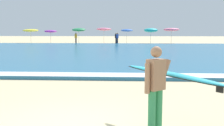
# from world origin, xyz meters

# --- Properties ---
(sea) EXTENTS (120.00, 28.00, 0.14)m
(sea) POSITION_xyz_m (0.00, 19.59, 0.07)
(sea) COLOR teal
(sea) RESTS_ON ground
(surf_foam) EXTENTS (120.00, 1.11, 0.01)m
(surf_foam) POSITION_xyz_m (0.00, 6.19, 0.15)
(surf_foam) COLOR white
(surf_foam) RESTS_ON sea
(surfer_with_board) EXTENTS (2.02, 2.27, 1.73)m
(surfer_with_board) POSITION_xyz_m (1.89, 0.04, 1.03)
(surfer_with_board) COLOR #338E56
(surfer_with_board) RESTS_ON ground
(beach_umbrella_0) EXTENTS (2.26, 2.27, 2.12)m
(beach_umbrella_0) POSITION_xyz_m (-13.13, 35.03, 1.90)
(beach_umbrella_0) COLOR beige
(beach_umbrella_0) RESTS_ON ground
(beach_umbrella_1) EXTENTS (1.83, 1.84, 1.98)m
(beach_umbrella_1) POSITION_xyz_m (-10.15, 34.92, 1.77)
(beach_umbrella_1) COLOR beige
(beach_umbrella_1) RESTS_ON ground
(beach_umbrella_2) EXTENTS (2.00, 2.03, 2.31)m
(beach_umbrella_2) POSITION_xyz_m (-6.13, 35.57, 2.00)
(beach_umbrella_2) COLOR beige
(beach_umbrella_2) RESTS_ON ground
(beach_umbrella_3) EXTENTS (2.26, 2.27, 2.33)m
(beach_umbrella_3) POSITION_xyz_m (-2.53, 36.60, 2.08)
(beach_umbrella_3) COLOR beige
(beach_umbrella_3) RESTS_ON ground
(beach_umbrella_4) EXTENTS (1.79, 1.79, 2.10)m
(beach_umbrella_4) POSITION_xyz_m (0.89, 36.42, 1.90)
(beach_umbrella_4) COLOR beige
(beach_umbrella_4) RESTS_ON ground
(beach_umbrella_5) EXTENTS (1.95, 1.95, 2.23)m
(beach_umbrella_5) POSITION_xyz_m (4.30, 34.80, 1.93)
(beach_umbrella_5) COLOR beige
(beach_umbrella_5) RESTS_ON ground
(beach_umbrella_6) EXTENTS (2.26, 2.27, 2.29)m
(beach_umbrella_6) POSITION_xyz_m (7.21, 34.96, 2.03)
(beach_umbrella_6) COLOR beige
(beach_umbrella_6) RESTS_ON ground
(beachgoer_near_row_left) EXTENTS (0.32, 0.20, 1.58)m
(beachgoer_near_row_left) POSITION_xyz_m (-0.39, 33.74, 0.84)
(beachgoer_near_row_left) COLOR #383842
(beachgoer_near_row_left) RESTS_ON ground
(beachgoer_near_row_mid) EXTENTS (0.32, 0.20, 1.58)m
(beachgoer_near_row_mid) POSITION_xyz_m (-6.35, 34.40, 0.84)
(beachgoer_near_row_mid) COLOR #383842
(beachgoer_near_row_mid) RESTS_ON ground
(beachgoer_near_row_right) EXTENTS (0.32, 0.20, 1.58)m
(beachgoer_near_row_right) POSITION_xyz_m (-0.58, 33.77, 0.84)
(beachgoer_near_row_right) COLOR #383842
(beachgoer_near_row_right) RESTS_ON ground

